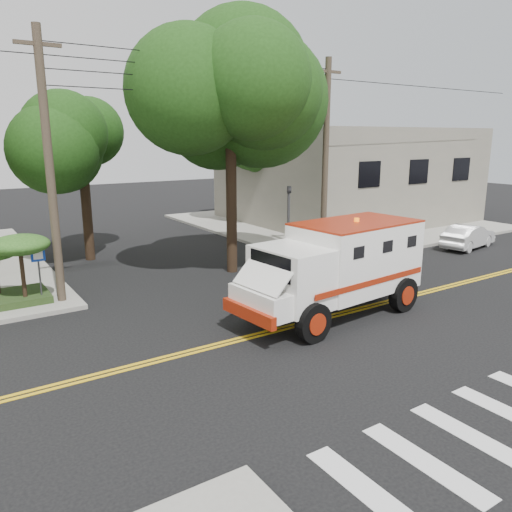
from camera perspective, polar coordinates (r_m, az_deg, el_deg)
ground at (r=15.51m, az=4.79°, el=-7.84°), size 100.00×100.00×0.00m
sidewalk_ne at (r=33.95m, az=8.80°, el=3.92°), size 17.00×17.00×0.15m
building_right at (r=34.96m, az=10.29°, el=9.21°), size 14.00×12.00×6.00m
utility_pole_left at (r=17.70m, az=-22.48°, el=8.82°), size 0.28×0.28×9.00m
utility_pole_right at (r=23.28m, az=7.93°, el=10.58°), size 0.28×0.28×9.00m
tree_main at (r=20.72m, az=-1.44°, el=17.83°), size 6.08×5.70×9.85m
tree_left at (r=23.97m, az=-18.52°, el=13.06°), size 4.48×4.20×7.70m
tree_right at (r=32.44m, az=0.08°, el=14.31°), size 4.80×4.50×8.20m
traffic_signal at (r=21.48m, az=3.73°, el=4.34°), size 0.15×0.18×3.60m
accessibility_sign at (r=18.24m, az=-23.55°, el=-1.18°), size 0.45×0.10×2.02m
armored_truck at (r=16.06m, az=9.25°, el=-0.90°), size 6.70×3.11×2.96m
parked_sedan at (r=27.99m, az=23.09°, el=2.09°), size 3.92×1.94×1.24m
pedestrian_a at (r=24.83m, az=12.93°, el=2.48°), size 0.77×0.68×1.77m
pedestrian_b at (r=22.78m, az=7.59°, el=1.60°), size 1.02×0.96×1.67m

